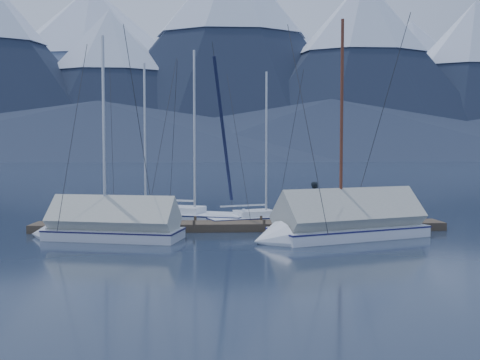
# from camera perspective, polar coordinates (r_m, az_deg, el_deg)

# --- Properties ---
(ground) EXTENTS (1000.00, 1000.00, 0.00)m
(ground) POSITION_cam_1_polar(r_m,az_deg,el_deg) (20.55, 0.28, -6.43)
(ground) COLOR black
(ground) RESTS_ON ground
(mountain_range) EXTENTS (877.00, 584.00, 150.50)m
(mountain_range) POSITION_cam_1_polar(r_m,az_deg,el_deg) (394.62, -2.08, 11.05)
(mountain_range) COLOR #475675
(mountain_range) RESTS_ON ground
(dock) EXTENTS (18.00, 1.50, 0.54)m
(dock) POSITION_cam_1_polar(r_m,az_deg,el_deg) (22.51, 0.00, -5.32)
(dock) COLOR #382D23
(dock) RESTS_ON ground
(mooring_posts) EXTENTS (15.12, 1.52, 0.35)m
(mooring_posts) POSITION_cam_1_polar(r_m,az_deg,el_deg) (22.45, -1.28, -4.72)
(mooring_posts) COLOR #382D23
(mooring_posts) RESTS_ON ground
(sailboat_open_left) EXTENTS (6.61, 3.27, 8.43)m
(sailboat_open_left) POSITION_cam_1_polar(r_m,az_deg,el_deg) (25.09, -9.52, -4.41)
(sailboat_open_left) COLOR silver
(sailboat_open_left) RESTS_ON ground
(sailboat_open_mid) EXTENTS (7.20, 4.21, 9.19)m
(sailboat_open_mid) POSITION_cam_1_polar(r_m,az_deg,el_deg) (24.90, -4.05, -4.41)
(sailboat_open_mid) COLOR white
(sailboat_open_mid) RESTS_ON ground
(sailboat_open_right) EXTENTS (6.26, 3.62, 7.99)m
(sailboat_open_right) POSITION_cam_1_polar(r_m,az_deg,el_deg) (24.80, 3.83, -4.48)
(sailboat_open_right) COLOR silver
(sailboat_open_right) RESTS_ON ground
(sailboat_covered_near) EXTENTS (7.67, 4.57, 9.55)m
(sailboat_covered_near) POSITION_cam_1_polar(r_m,az_deg,el_deg) (20.53, 10.86, -5.15)
(sailboat_covered_near) COLOR white
(sailboat_covered_near) RESTS_ON ground
(sailboat_covered_far) EXTENTS (6.46, 3.21, 8.70)m
(sailboat_covered_far) POSITION_cam_1_polar(r_m,az_deg,el_deg) (20.79, -15.20, -5.24)
(sailboat_covered_far) COLOR silver
(sailboat_covered_far) RESTS_ON ground
(person) EXTENTS (0.56, 0.72, 1.76)m
(person) POSITION_cam_1_polar(r_m,az_deg,el_deg) (23.17, 8.47, -2.35)
(person) COLOR black
(person) RESTS_ON dock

